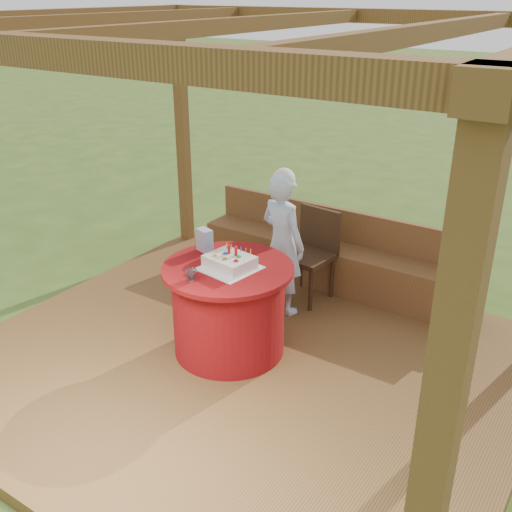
{
  "coord_description": "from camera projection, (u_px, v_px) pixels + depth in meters",
  "views": [
    {
      "loc": [
        2.49,
        -3.47,
        3.01
      ],
      "look_at": [
        0.0,
        0.25,
        1.0
      ],
      "focal_mm": 42.0,
      "sensor_mm": 36.0,
      "label": 1
    }
  ],
  "objects": [
    {
      "name": "ground",
      "position": [
        240.0,
        372.0,
        5.12
      ],
      "size": [
        60.0,
        60.0,
        0.0
      ],
      "primitive_type": "plane",
      "color": "#38541C",
      "rests_on": "ground"
    },
    {
      "name": "deck",
      "position": [
        240.0,
        366.0,
        5.1
      ],
      "size": [
        4.5,
        4.0,
        0.12
      ],
      "primitive_type": "cube",
      "color": "brown",
      "rests_on": "ground"
    },
    {
      "name": "pergola",
      "position": [
        236.0,
        83.0,
        4.14
      ],
      "size": [
        4.5,
        4.0,
        2.72
      ],
      "color": "brown",
      "rests_on": "deck"
    },
    {
      "name": "bench",
      "position": [
        334.0,
        262.0,
        6.27
      ],
      "size": [
        3.0,
        0.42,
        0.8
      ],
      "color": "brown",
      "rests_on": "deck"
    },
    {
      "name": "table",
      "position": [
        229.0,
        309.0,
        5.07
      ],
      "size": [
        1.09,
        1.09,
        0.8
      ],
      "color": "maroon",
      "rests_on": "deck"
    },
    {
      "name": "chair",
      "position": [
        312.0,
        249.0,
        5.95
      ],
      "size": [
        0.51,
        0.51,
        0.91
      ],
      "color": "#351F11",
      "rests_on": "deck"
    },
    {
      "name": "elderly_woman",
      "position": [
        282.0,
        242.0,
        5.61
      ],
      "size": [
        0.57,
        0.44,
        1.42
      ],
      "color": "#99BDE3",
      "rests_on": "deck"
    },
    {
      "name": "birthday_cake",
      "position": [
        230.0,
        262.0,
        4.85
      ],
      "size": [
        0.47,
        0.47,
        0.19
      ],
      "color": "white",
      "rests_on": "table"
    },
    {
      "name": "gift_bag",
      "position": [
        205.0,
        240.0,
        5.16
      ],
      "size": [
        0.16,
        0.13,
        0.2
      ],
      "primitive_type": "cube",
      "rotation": [
        0.0,
        0.0,
        -0.3
      ],
      "color": "pink",
      "rests_on": "table"
    },
    {
      "name": "drinking_glass",
      "position": [
        191.0,
        275.0,
        4.66
      ],
      "size": [
        0.1,
        0.1,
        0.09
      ],
      "primitive_type": "imported",
      "rotation": [
        0.0,
        0.0,
        0.04
      ],
      "color": "white",
      "rests_on": "table"
    }
  ]
}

